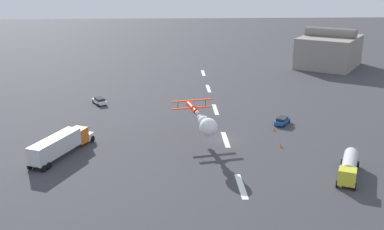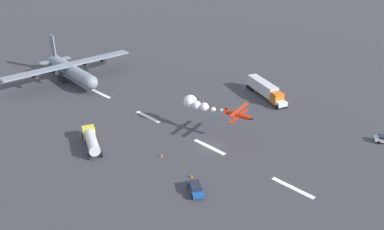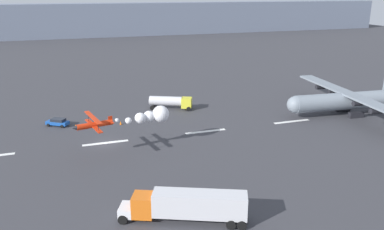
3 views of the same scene
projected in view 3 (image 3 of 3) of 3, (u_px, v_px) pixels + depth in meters
name	position (u px, v px, depth m)	size (l,w,h in m)	color
ground_plane	(106.00, 143.00, 69.50)	(440.00, 440.00, 0.00)	#38383D
runway_stripe_3	(106.00, 143.00, 69.49)	(8.00, 0.90, 0.01)	white
runway_stripe_4	(206.00, 131.00, 75.10)	(8.00, 0.90, 0.01)	white
runway_stripe_5	(292.00, 121.00, 80.71)	(8.00, 0.90, 0.01)	white
mountain_ridge_distant	(70.00, 21.00, 218.54)	(396.00, 16.00, 18.25)	slate
cargo_transport_plane	(343.00, 100.00, 83.98)	(25.77, 36.02, 10.91)	gray
stunt_biplane_red	(146.00, 117.00, 65.81)	(16.13, 7.36, 2.86)	red
semi_truck_orange	(187.00, 205.00, 45.50)	(14.71, 8.40, 3.70)	silver
fuel_tanker_truck	(171.00, 102.00, 88.59)	(9.67, 6.33, 2.90)	yellow
airport_staff_sedan	(58.00, 122.00, 77.94)	(4.66, 3.90, 1.52)	#194CA5
traffic_cone_near	(76.00, 126.00, 76.89)	(0.44, 0.44, 0.75)	orange
traffic_cone_far	(121.00, 123.00, 78.80)	(0.44, 0.44, 0.75)	orange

